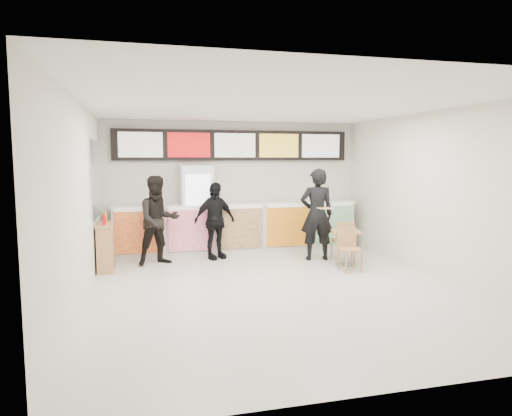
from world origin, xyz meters
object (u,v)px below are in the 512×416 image
object	(u,v)px
drinks_fridge	(197,210)
condiment_ledge	(106,247)
customer_mid	(215,221)
service_counter	(238,227)
customer_left	(159,220)
customer_main	(317,214)
cafe_table	(346,241)

from	to	relation	value
drinks_fridge	condiment_ledge	distance (m)	2.25
drinks_fridge	customer_mid	size ratio (longest dim) A/B	1.21
drinks_fridge	condiment_ledge	world-z (taller)	drinks_fridge
service_counter	customer_left	size ratio (longest dim) A/B	3.08
customer_main	customer_mid	size ratio (longest dim) A/B	1.17
customer_left	customer_mid	bearing A→B (deg)	-5.48
service_counter	condiment_ledge	distance (m)	3.02
customer_mid	condiment_ledge	world-z (taller)	customer_mid
customer_main	condiment_ledge	bearing A→B (deg)	7.88
customer_left	customer_mid	distance (m)	1.21
service_counter	customer_main	size ratio (longest dim) A/B	2.87
service_counter	condiment_ledge	xyz separation A→B (m)	(-2.82, -1.09, -0.11)
drinks_fridge	customer_left	xyz separation A→B (m)	(-0.87, -0.83, -0.10)
service_counter	cafe_table	size ratio (longest dim) A/B	3.80
customer_main	drinks_fridge	bearing A→B (deg)	-17.58
customer_left	customer_mid	xyz separation A→B (m)	(1.18, 0.23, -0.08)
customer_left	cafe_table	size ratio (longest dim) A/B	1.23
cafe_table	customer_left	bearing A→B (deg)	-179.46
cafe_table	condiment_ledge	distance (m)	4.73
service_counter	customer_left	world-z (taller)	customer_left
customer_mid	condiment_ledge	distance (m)	2.28
customer_left	cafe_table	world-z (taller)	customer_left
cafe_table	condiment_ledge	size ratio (longest dim) A/B	1.35
customer_main	customer_mid	world-z (taller)	customer_main
customer_main	customer_left	xyz separation A→B (m)	(-3.27, 0.38, -0.07)
service_counter	cafe_table	distance (m)	2.59
service_counter	customer_main	xyz separation A→B (m)	(1.46, -1.20, 0.40)
customer_left	condiment_ledge	world-z (taller)	customer_left
customer_main	cafe_table	size ratio (longest dim) A/B	1.32
customer_mid	condiment_ledge	bearing A→B (deg)	170.94
service_counter	cafe_table	world-z (taller)	service_counter
service_counter	cafe_table	bearing A→B (deg)	-44.25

